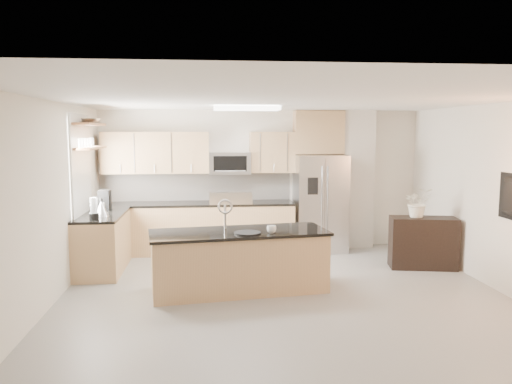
{
  "coord_description": "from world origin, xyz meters",
  "views": [
    {
      "loc": [
        -1.0,
        -6.11,
        2.2
      ],
      "look_at": [
        -0.28,
        1.3,
        1.3
      ],
      "focal_mm": 35.0,
      "sensor_mm": 36.0,
      "label": 1
    }
  ],
  "objects": [
    {
      "name": "floor",
      "position": [
        0.0,
        0.0,
        0.0
      ],
      "size": [
        6.5,
        6.5,
        0.0
      ],
      "primitive_type": "plane",
      "color": "gray",
      "rests_on": "ground"
    },
    {
      "name": "ceiling",
      "position": [
        0.0,
        0.0,
        2.6
      ],
      "size": [
        6.0,
        6.5,
        0.02
      ],
      "primitive_type": "cube",
      "color": "white",
      "rests_on": "wall_back"
    },
    {
      "name": "wall_back",
      "position": [
        0.0,
        3.25,
        1.3
      ],
      "size": [
        6.0,
        0.02,
        2.6
      ],
      "primitive_type": "cube",
      "color": "silver",
      "rests_on": "floor"
    },
    {
      "name": "wall_front",
      "position": [
        0.0,
        -3.25,
        1.3
      ],
      "size": [
        6.0,
        0.02,
        2.6
      ],
      "primitive_type": "cube",
      "color": "silver",
      "rests_on": "floor"
    },
    {
      "name": "wall_left",
      "position": [
        -3.0,
        0.0,
        1.3
      ],
      "size": [
        0.02,
        6.5,
        2.6
      ],
      "primitive_type": "cube",
      "color": "silver",
      "rests_on": "floor"
    },
    {
      "name": "back_counter",
      "position": [
        -1.23,
        2.93,
        0.47
      ],
      "size": [
        3.55,
        0.66,
        1.44
      ],
      "color": "tan",
      "rests_on": "floor"
    },
    {
      "name": "left_counter",
      "position": [
        -2.67,
        1.85,
        0.46
      ],
      "size": [
        0.66,
        1.5,
        0.92
      ],
      "color": "tan",
      "rests_on": "floor"
    },
    {
      "name": "range",
      "position": [
        -0.6,
        2.92,
        0.47
      ],
      "size": [
        0.76,
        0.64,
        1.14
      ],
      "color": "black",
      "rests_on": "floor"
    },
    {
      "name": "upper_cabinets",
      "position": [
        -1.3,
        3.09,
        1.83
      ],
      "size": [
        3.5,
        0.33,
        0.75
      ],
      "color": "#A67E5A",
      "rests_on": "wall_back"
    },
    {
      "name": "microwave",
      "position": [
        -0.6,
        3.04,
        1.63
      ],
      "size": [
        0.76,
        0.4,
        0.4
      ],
      "color": "#AEAFB1",
      "rests_on": "upper_cabinets"
    },
    {
      "name": "refrigerator",
      "position": [
        1.06,
        2.87,
        0.89
      ],
      "size": [
        0.92,
        0.78,
        1.78
      ],
      "color": "#AEAFB1",
      "rests_on": "floor"
    },
    {
      "name": "partition_column",
      "position": [
        1.82,
        3.1,
        1.3
      ],
      "size": [
        0.6,
        0.3,
        2.6
      ],
      "primitive_type": "cube",
      "color": "beige",
      "rests_on": "floor"
    },
    {
      "name": "window",
      "position": [
        -2.98,
        1.85,
        1.65
      ],
      "size": [
        0.04,
        1.15,
        1.65
      ],
      "color": "white",
      "rests_on": "wall_left"
    },
    {
      "name": "shelf_lower",
      "position": [
        -2.85,
        1.95,
        1.95
      ],
      "size": [
        0.3,
        1.2,
        0.04
      ],
      "primitive_type": "cube",
      "color": "#8D5F38",
      "rests_on": "wall_left"
    },
    {
      "name": "shelf_upper",
      "position": [
        -2.85,
        1.95,
        2.32
      ],
      "size": [
        0.3,
        1.2,
        0.04
      ],
      "primitive_type": "cube",
      "color": "#8D5F38",
      "rests_on": "wall_left"
    },
    {
      "name": "ceiling_fixture",
      "position": [
        -0.4,
        1.6,
        2.56
      ],
      "size": [
        1.0,
        0.5,
        0.06
      ],
      "primitive_type": "cube",
      "color": "white",
      "rests_on": "ceiling"
    },
    {
      "name": "island",
      "position": [
        -0.59,
        0.63,
        0.43
      ],
      "size": [
        2.53,
        1.19,
        1.27
      ],
      "rotation": [
        0.0,
        0.0,
        0.13
      ],
      "color": "tan",
      "rests_on": "floor"
    },
    {
      "name": "credenza",
      "position": [
        2.46,
        1.5,
        0.42
      ],
      "size": [
        1.1,
        0.62,
        0.83
      ],
      "primitive_type": "cube",
      "rotation": [
        0.0,
        0.0,
        -0.19
      ],
      "color": "black",
      "rests_on": "floor"
    },
    {
      "name": "cup",
      "position": [
        -0.16,
        0.44,
        0.9
      ],
      "size": [
        0.16,
        0.16,
        0.1
      ],
      "primitive_type": "imported",
      "rotation": [
        0.0,
        0.0,
        -0.25
      ],
      "color": "white",
      "rests_on": "island"
    },
    {
      "name": "platter",
      "position": [
        -0.48,
        0.44,
        0.85
      ],
      "size": [
        0.48,
        0.48,
        0.02
      ],
      "primitive_type": "cylinder",
      "rotation": [
        0.0,
        0.0,
        -0.4
      ],
      "color": "black",
      "rests_on": "island"
    },
    {
      "name": "blender",
      "position": [
        -2.67,
        1.31,
        1.06
      ],
      "size": [
        0.14,
        0.14,
        0.33
      ],
      "color": "black",
      "rests_on": "left_counter"
    },
    {
      "name": "kettle",
      "position": [
        -2.62,
        1.6,
        1.04
      ],
      "size": [
        0.22,
        0.22,
        0.28
      ],
      "color": "#AEAFB1",
      "rests_on": "left_counter"
    },
    {
      "name": "coffee_maker",
      "position": [
        -2.69,
        2.18,
        1.08
      ],
      "size": [
        0.18,
        0.22,
        0.33
      ],
      "color": "black",
      "rests_on": "left_counter"
    },
    {
      "name": "bowl",
      "position": [
        -2.85,
        2.05,
        2.39
      ],
      "size": [
        0.46,
        0.46,
        0.1
      ],
      "primitive_type": "imported",
      "rotation": [
        0.0,
        0.0,
        -0.15
      ],
      "color": "#AEAFB1",
      "rests_on": "shelf_upper"
    },
    {
      "name": "flower_vase",
      "position": [
        2.36,
        1.54,
        1.19
      ],
      "size": [
        0.72,
        0.64,
        0.73
      ],
      "primitive_type": "imported",
      "rotation": [
        0.0,
        0.0,
        -0.12
      ],
      "color": "white",
      "rests_on": "credenza"
    }
  ]
}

